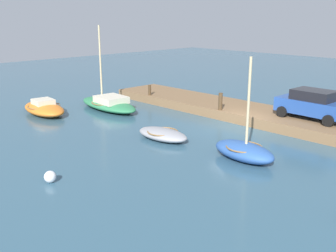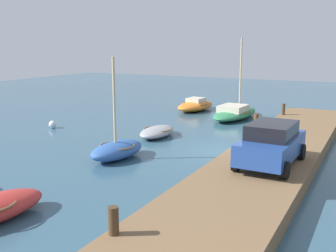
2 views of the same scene
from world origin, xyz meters
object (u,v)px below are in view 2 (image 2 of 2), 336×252
at_px(mooring_post_mid_east, 283,109).
at_px(sailboat_green, 235,112).
at_px(rowboat_grey, 157,132).
at_px(rowboat_blue, 117,149).
at_px(motorboat_orange, 195,105).
at_px(mooring_post_west, 113,221).
at_px(mooring_post_mid_west, 256,124).
at_px(parked_car, 271,143).
at_px(marker_buoy, 53,124).

bearing_deg(mooring_post_mid_east, sailboat_green, 83.63).
bearing_deg(mooring_post_mid_east, rowboat_grey, 142.61).
bearing_deg(rowboat_blue, motorboat_orange, 14.27).
xyz_separation_m(rowboat_blue, mooring_post_west, (-7.37, -5.03, 0.53)).
bearing_deg(mooring_post_west, sailboat_green, 9.95).
bearing_deg(rowboat_blue, mooring_post_mid_west, -37.97).
xyz_separation_m(mooring_post_mid_west, parked_car, (-5.11, -2.02, 0.33)).
distance_m(rowboat_grey, motorboat_orange, 9.71).
height_order(mooring_post_mid_east, marker_buoy, mooring_post_mid_east).
distance_m(sailboat_green, motorboat_orange, 4.32).
xyz_separation_m(rowboat_blue, marker_buoy, (3.82, 7.61, -0.20)).
distance_m(mooring_post_mid_west, mooring_post_mid_east, 6.70).
relative_size(sailboat_green, mooring_post_west, 8.19).
distance_m(sailboat_green, rowboat_blue, 12.59).
bearing_deg(sailboat_green, motorboat_orange, 68.28).
height_order(sailboat_green, parked_car, sailboat_green).
distance_m(rowboat_blue, parked_car, 7.13).
relative_size(sailboat_green, rowboat_blue, 1.26).
relative_size(mooring_post_mid_east, marker_buoy, 1.55).
bearing_deg(mooring_post_west, mooring_post_mid_east, 0.00).
xyz_separation_m(motorboat_orange, mooring_post_mid_east, (-2.24, -7.39, 0.56)).
bearing_deg(rowboat_grey, rowboat_blue, -177.11).
bearing_deg(mooring_post_mid_west, mooring_post_west, 180.00).
xyz_separation_m(rowboat_blue, motorboat_orange, (14.35, 2.36, -0.02)).
height_order(motorboat_orange, parked_car, parked_car).
bearing_deg(marker_buoy, mooring_post_mid_west, -82.83).
bearing_deg(mooring_post_mid_east, mooring_post_west, 180.00).
bearing_deg(sailboat_green, marker_buoy, 137.09).
bearing_deg(marker_buoy, motorboat_orange, -26.49).
bearing_deg(rowboat_grey, motorboat_orange, 7.03).
bearing_deg(mooring_post_west, parked_car, -14.76).
height_order(mooring_post_mid_west, parked_car, parked_car).
height_order(rowboat_grey, sailboat_green, sailboat_green).
xyz_separation_m(rowboat_grey, motorboat_orange, (9.54, 1.81, 0.12)).
relative_size(rowboat_blue, marker_buoy, 9.77).
xyz_separation_m(motorboat_orange, mooring_post_mid_west, (-8.94, -7.39, 0.73)).
relative_size(sailboat_green, marker_buoy, 12.35).
height_order(mooring_post_west, parked_car, parked_car).
distance_m(sailboat_green, mooring_post_mid_east, 3.55).
bearing_deg(rowboat_grey, mooring_post_west, -159.09).
xyz_separation_m(sailboat_green, mooring_post_mid_west, (-7.09, -3.49, 0.72)).
bearing_deg(marker_buoy, sailboat_green, -46.51).
xyz_separation_m(rowboat_grey, marker_buoy, (-0.99, 7.06, -0.06)).
distance_m(parked_car, marker_buoy, 15.13).
relative_size(rowboat_blue, motorboat_orange, 1.05).
bearing_deg(parked_car, motorboat_orange, 35.44).
distance_m(rowboat_blue, mooring_post_west, 8.94).
distance_m(mooring_post_mid_east, parked_car, 11.99).
distance_m(rowboat_blue, mooring_post_mid_west, 7.42).
height_order(rowboat_grey, rowboat_blue, rowboat_blue).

